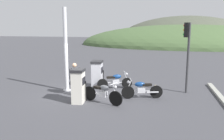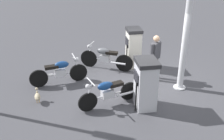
% 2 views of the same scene
% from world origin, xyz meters
% --- Properties ---
extents(ground_plane, '(120.00, 120.00, 0.00)m').
position_xyz_m(ground_plane, '(0.00, 0.00, 0.00)').
color(ground_plane, '#424247').
extents(fuel_pump_near, '(0.60, 0.75, 1.52)m').
position_xyz_m(fuel_pump_near, '(0.06, -1.42, 0.77)').
color(fuel_pump_near, silver).
rests_on(fuel_pump_near, ground).
extents(fuel_pump_far, '(0.66, 0.82, 1.49)m').
position_xyz_m(fuel_pump_far, '(0.06, 1.43, 0.76)').
color(fuel_pump_far, silver).
rests_on(fuel_pump_far, ground).
extents(motorcycle_near_pump, '(1.96, 0.90, 0.97)m').
position_xyz_m(motorcycle_near_pump, '(1.13, -1.24, 0.48)').
color(motorcycle_near_pump, black).
rests_on(motorcycle_near_pump, ground).
extents(motorcycle_far_pump, '(1.78, 0.93, 0.93)m').
position_xyz_m(motorcycle_far_pump, '(1.13, 1.31, 0.46)').
color(motorcycle_far_pump, black).
rests_on(motorcycle_far_pump, ground).
extents(motorcycle_extra, '(1.88, 0.76, 0.94)m').
position_xyz_m(motorcycle_extra, '(2.70, -0.14, 0.45)').
color(motorcycle_extra, black).
rests_on(motorcycle_extra, ground).
extents(attendant_person, '(0.45, 0.48, 1.60)m').
position_xyz_m(attendant_person, '(-0.55, -0.32, 0.91)').
color(attendant_person, '#473828').
rests_on(attendant_person, ground).
extents(wandering_duck, '(0.25, 0.43, 0.43)m').
position_xyz_m(wandering_duck, '(3.23, 1.05, 0.21)').
color(wandering_duck, tan).
rests_on(wandering_duck, ground).
extents(canopy_support_pole, '(0.40, 0.40, 4.30)m').
position_xyz_m(canopy_support_pole, '(-1.28, 0.37, 2.07)').
color(canopy_support_pole, silver).
rests_on(canopy_support_pole, ground).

